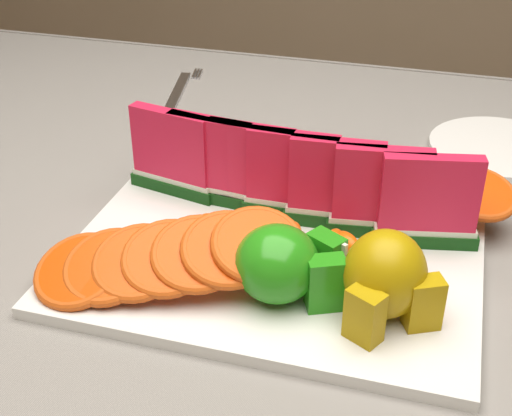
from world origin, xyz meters
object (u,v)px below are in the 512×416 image
object	(u,v)px
apple_cluster	(285,265)
side_plate	(500,148)
pear_cluster	(386,278)
fork	(179,92)
platter	(274,256)

from	to	relation	value
apple_cluster	side_plate	distance (m)	0.43
pear_cluster	side_plate	size ratio (longest dim) A/B	0.41
pear_cluster	fork	bearing A→B (deg)	129.05
platter	side_plate	distance (m)	0.38
side_plate	platter	bearing A→B (deg)	-124.35
platter	apple_cluster	size ratio (longest dim) A/B	3.84
platter	pear_cluster	size ratio (longest dim) A/B	4.14
platter	apple_cluster	bearing A→B (deg)	-66.93
platter	fork	bearing A→B (deg)	123.10
platter	apple_cluster	distance (m)	0.08
fork	apple_cluster	bearing A→B (deg)	-58.18
pear_cluster	fork	world-z (taller)	pear_cluster
apple_cluster	pear_cluster	size ratio (longest dim) A/B	1.08
platter	fork	size ratio (longest dim) A/B	2.05
apple_cluster	pear_cluster	distance (m)	0.09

